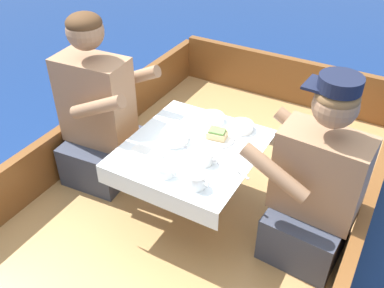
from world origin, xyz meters
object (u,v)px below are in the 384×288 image
(coffee_cup_starboard, at_px, (165,171))
(coffee_cup_center, at_px, (205,158))
(person_starboard, at_px, (315,189))
(sandwich, at_px, (217,134))
(coffee_cup_port, at_px, (197,181))
(person_port, at_px, (99,117))

(coffee_cup_starboard, height_order, coffee_cup_center, coffee_cup_center)
(person_starboard, distance_m, sandwich, 0.56)
(coffee_cup_center, bearing_deg, coffee_cup_starboard, -124.86)
(person_starboard, height_order, sandwich, person_starboard)
(person_starboard, relative_size, coffee_cup_port, 9.41)
(person_port, xyz_separation_m, person_starboard, (1.26, 0.04, -0.03))
(person_port, relative_size, person_starboard, 1.05)
(coffee_cup_port, bearing_deg, coffee_cup_starboard, 179.03)
(person_starboard, relative_size, coffee_cup_center, 9.23)
(person_starboard, xyz_separation_m, coffee_cup_port, (-0.46, -0.32, 0.09))
(person_starboard, relative_size, coffee_cup_starboard, 9.37)
(person_starboard, bearing_deg, person_port, 5.69)
(sandwich, height_order, coffee_cup_starboard, sandwich)
(person_starboard, distance_m, coffee_cup_port, 0.57)
(person_starboard, bearing_deg, coffee_cup_starboard, 30.41)
(person_port, bearing_deg, coffee_cup_port, -23.62)
(person_starboard, height_order, coffee_cup_starboard, person_starboard)
(person_port, distance_m, sandwich, 0.72)
(person_port, height_order, person_starboard, person_port)
(person_port, height_order, sandwich, person_port)
(person_port, height_order, coffee_cup_port, person_port)
(sandwich, xyz_separation_m, coffee_cup_starboard, (-0.08, -0.38, -0.01))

